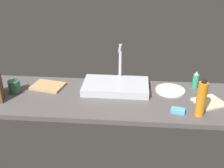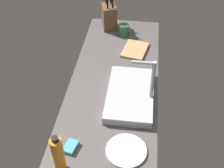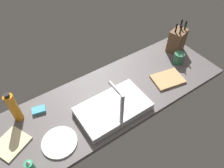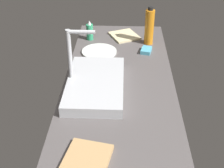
{
  "view_description": "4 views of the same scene",
  "coord_description": "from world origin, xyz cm",
  "px_view_note": "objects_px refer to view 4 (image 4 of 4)",
  "views": [
    {
      "loc": [
        19.86,
        -170.59,
        98.5
      ],
      "look_at": [
        4.73,
        3.9,
        12.09
      ],
      "focal_mm": 43.5,
      "sensor_mm": 36.0,
      "label": 1
    },
    {
      "loc": [
        140.73,
        17.25,
        133.52
      ],
      "look_at": [
        5.96,
        0.3,
        13.23
      ],
      "focal_mm": 46.63,
      "sensor_mm": 36.0,
      "label": 2
    },
    {
      "loc": [
        55.1,
        81.88,
        123.94
      ],
      "look_at": [
        -2.87,
        -3.79,
        10.87
      ],
      "focal_mm": 33.6,
      "sensor_mm": 36.0,
      "label": 3
    },
    {
      "loc": [
        -125.38,
        -1.87,
        93.19
      ],
      "look_at": [
        3.15,
        3.32,
        9.0
      ],
      "focal_mm": 49.08,
      "sensor_mm": 36.0,
      "label": 4
    }
  ],
  "objects_px": {
    "soap_bottle": "(90,31)",
    "water_bottle": "(149,27)",
    "dinner_plate": "(99,52)",
    "cutting_board": "(85,164)",
    "dish_sponge": "(146,50)",
    "dish_towel": "(124,36)",
    "sink_basin": "(95,84)",
    "faucet": "(72,54)"
  },
  "relations": [
    {
      "from": "soap_bottle",
      "to": "water_bottle",
      "type": "relative_size",
      "value": 0.54
    },
    {
      "from": "dinner_plate",
      "to": "water_bottle",
      "type": "bearing_deg",
      "value": -65.07
    },
    {
      "from": "water_bottle",
      "to": "cutting_board",
      "type": "bearing_deg",
      "value": 164.38
    },
    {
      "from": "cutting_board",
      "to": "dish_sponge",
      "type": "relative_size",
      "value": 2.63
    },
    {
      "from": "dish_towel",
      "to": "dish_sponge",
      "type": "bearing_deg",
      "value": -148.78
    },
    {
      "from": "water_bottle",
      "to": "dish_towel",
      "type": "distance_m",
      "value": 0.22
    },
    {
      "from": "soap_bottle",
      "to": "dinner_plate",
      "type": "height_order",
      "value": "soap_bottle"
    },
    {
      "from": "sink_basin",
      "to": "soap_bottle",
      "type": "bearing_deg",
      "value": 8.49
    },
    {
      "from": "dinner_plate",
      "to": "dish_sponge",
      "type": "bearing_deg",
      "value": -86.51
    },
    {
      "from": "sink_basin",
      "to": "water_bottle",
      "type": "xyz_separation_m",
      "value": [
        0.56,
        -0.31,
        0.09
      ]
    },
    {
      "from": "soap_bottle",
      "to": "dish_towel",
      "type": "relative_size",
      "value": 0.72
    },
    {
      "from": "dish_sponge",
      "to": "faucet",
      "type": "bearing_deg",
      "value": 135.18
    },
    {
      "from": "dish_towel",
      "to": "dish_sponge",
      "type": "relative_size",
      "value": 2.1
    },
    {
      "from": "water_bottle",
      "to": "dinner_plate",
      "type": "height_order",
      "value": "water_bottle"
    },
    {
      "from": "sink_basin",
      "to": "dish_towel",
      "type": "height_order",
      "value": "sink_basin"
    },
    {
      "from": "dinner_plate",
      "to": "dish_sponge",
      "type": "distance_m",
      "value": 0.3
    },
    {
      "from": "faucet",
      "to": "water_bottle",
      "type": "xyz_separation_m",
      "value": [
        0.53,
        -0.42,
        -0.07
      ]
    },
    {
      "from": "water_bottle",
      "to": "dish_sponge",
      "type": "bearing_deg",
      "value": 171.01
    },
    {
      "from": "sink_basin",
      "to": "dinner_plate",
      "type": "height_order",
      "value": "sink_basin"
    },
    {
      "from": "faucet",
      "to": "cutting_board",
      "type": "xyz_separation_m",
      "value": [
        -0.55,
        -0.12,
        -0.18
      ]
    },
    {
      "from": "cutting_board",
      "to": "dish_sponge",
      "type": "distance_m",
      "value": 1.0
    },
    {
      "from": "dinner_plate",
      "to": "dish_sponge",
      "type": "xyz_separation_m",
      "value": [
        0.02,
        -0.3,
        0.01
      ]
    },
    {
      "from": "faucet",
      "to": "soap_bottle",
      "type": "xyz_separation_m",
      "value": [
        0.58,
        -0.02,
        -0.13
      ]
    },
    {
      "from": "sink_basin",
      "to": "faucet",
      "type": "height_order",
      "value": "faucet"
    },
    {
      "from": "faucet",
      "to": "cutting_board",
      "type": "bearing_deg",
      "value": -168.0
    },
    {
      "from": "cutting_board",
      "to": "sink_basin",
      "type": "bearing_deg",
      "value": 0.44
    },
    {
      "from": "dish_towel",
      "to": "cutting_board",
      "type": "bearing_deg",
      "value": 173.15
    },
    {
      "from": "dish_sponge",
      "to": "soap_bottle",
      "type": "bearing_deg",
      "value": 64.86
    },
    {
      "from": "cutting_board",
      "to": "dinner_plate",
      "type": "xyz_separation_m",
      "value": [
        0.94,
        0.02,
        -0.0
      ]
    },
    {
      "from": "water_bottle",
      "to": "dish_towel",
      "type": "xyz_separation_m",
      "value": [
        0.1,
        0.16,
        -0.11
      ]
    },
    {
      "from": "cutting_board",
      "to": "water_bottle",
      "type": "bearing_deg",
      "value": -15.62
    },
    {
      "from": "sink_basin",
      "to": "soap_bottle",
      "type": "distance_m",
      "value": 0.61
    },
    {
      "from": "cutting_board",
      "to": "dish_towel",
      "type": "height_order",
      "value": "cutting_board"
    },
    {
      "from": "water_bottle",
      "to": "dinner_plate",
      "type": "xyz_separation_m",
      "value": [
        -0.15,
        0.32,
        -0.11
      ]
    },
    {
      "from": "dish_sponge",
      "to": "dish_towel",
      "type": "bearing_deg",
      "value": 31.22
    },
    {
      "from": "water_bottle",
      "to": "dish_sponge",
      "type": "relative_size",
      "value": 2.8
    },
    {
      "from": "soap_bottle",
      "to": "dish_sponge",
      "type": "relative_size",
      "value": 1.51
    },
    {
      "from": "dinner_plate",
      "to": "dish_towel",
      "type": "distance_m",
      "value": 0.3
    },
    {
      "from": "cutting_board",
      "to": "dinner_plate",
      "type": "distance_m",
      "value": 0.94
    },
    {
      "from": "soap_bottle",
      "to": "dinner_plate",
      "type": "relative_size",
      "value": 0.61
    },
    {
      "from": "cutting_board",
      "to": "water_bottle",
      "type": "distance_m",
      "value": 1.13
    },
    {
      "from": "soap_bottle",
      "to": "dish_towel",
      "type": "distance_m",
      "value": 0.25
    }
  ]
}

